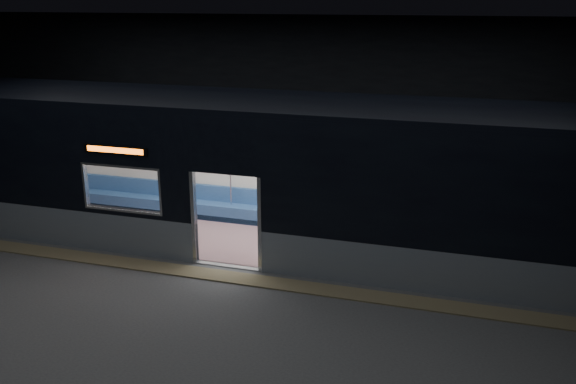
% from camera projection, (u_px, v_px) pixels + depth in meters
% --- Properties ---
extents(station_floor, '(24.00, 14.00, 0.01)m').
position_uv_depth(station_floor, '(208.00, 288.00, 11.99)').
color(station_floor, '#47494C').
rests_on(station_floor, ground).
extents(station_envelope, '(24.00, 14.00, 5.00)m').
position_uv_depth(station_envelope, '(200.00, 103.00, 10.86)').
color(station_envelope, black).
rests_on(station_envelope, station_floor).
extents(tactile_strip, '(22.80, 0.50, 0.03)m').
position_uv_depth(tactile_strip, '(219.00, 276.00, 12.48)').
color(tactile_strip, '#8C7F59').
rests_on(tactile_strip, station_floor).
extents(metro_car, '(18.00, 3.04, 3.35)m').
position_uv_depth(metro_car, '(251.00, 165.00, 13.74)').
color(metro_car, gray).
rests_on(metro_car, station_floor).
extents(passenger, '(0.38, 0.65, 1.33)m').
position_uv_depth(passenger, '(468.00, 216.00, 13.66)').
color(passenger, black).
rests_on(passenger, metro_car).
extents(handbag, '(0.34, 0.32, 0.14)m').
position_uv_depth(handbag, '(467.00, 224.00, 13.49)').
color(handbag, black).
rests_on(handbag, passenger).
extents(transit_map, '(0.92, 0.03, 0.60)m').
position_uv_depth(transit_map, '(423.00, 180.00, 14.02)').
color(transit_map, white).
rests_on(transit_map, metro_car).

